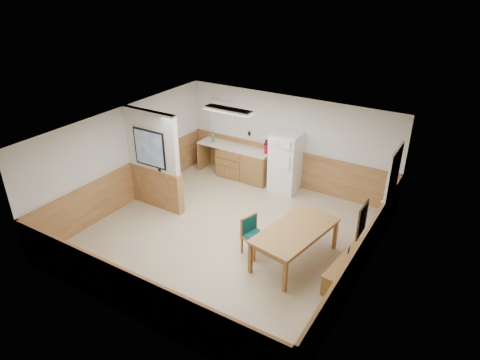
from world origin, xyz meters
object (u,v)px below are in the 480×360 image
Objects in this scene: dining_bench at (348,263)px; soap_bottle at (213,139)px; dining_table at (295,233)px; dining_chair at (252,232)px; fire_extinguisher at (266,147)px; refrigerator at (285,163)px.

soap_bottle is at bearing 158.82° from dining_bench.
soap_bottle is (-3.85, 2.69, 0.34)m from dining_table.
dining_table reaches higher than dining_bench.
dining_chair is (-2.01, -0.25, 0.15)m from dining_bench.
dining_chair is at bearing -48.60° from fire_extinguisher.
dining_chair is 2.16× the size of fire_extinguisher.
refrigerator is 2.96m from dining_chair.
soap_bottle is at bearing 155.03° from dining_table.
dining_bench is 1.90× the size of dining_chair.
dining_chair is at bearing -166.09° from dining_bench.
refrigerator is at bearing 10.71° from fire_extinguisher.
refrigerator reaches higher than fire_extinguisher.
refrigerator reaches higher than dining_bench.
fire_extinguisher is at bearing 138.16° from dining_table.
dining_bench is at bearing 24.34° from dining_chair.
dining_table is at bearing -33.78° from fire_extinguisher.
dining_table is at bearing -34.96° from soap_bottle.
fire_extinguisher reaches higher than dining_table.
dining_chair is at bearing -79.35° from refrigerator.
refrigerator is 2.33m from soap_bottle.
soap_bottle is at bearing 152.96° from dining_chair.
refrigerator reaches higher than dining_table.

